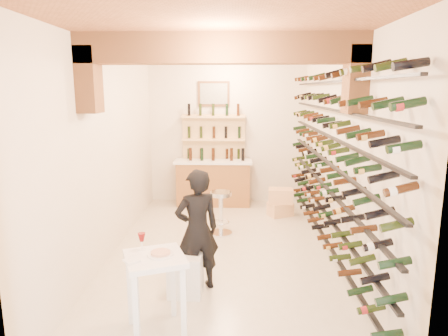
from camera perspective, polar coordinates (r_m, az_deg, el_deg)
name	(u,v)px	position (r m, az deg, el deg)	size (l,w,h in m)	color
ground	(223,251)	(6.46, -0.07, -11.92)	(6.00, 6.00, 0.00)	beige
room_shell	(223,110)	(5.69, -0.16, 8.34)	(3.52, 6.02, 3.21)	beige
wine_rack	(325,156)	(6.17, 14.29, 1.65)	(0.32, 5.70, 2.56)	black
back_counter	(213,181)	(8.83, -1.53, -1.93)	(1.70, 0.62, 1.29)	#9B642F
back_shelving	(214,151)	(8.94, -1.47, 2.39)	(1.40, 0.31, 2.73)	#E4BF80
tasting_table	(155,270)	(4.30, -9.89, -14.23)	(0.76, 0.76, 1.04)	white
white_stool	(186,274)	(5.17, -5.55, -14.95)	(0.41, 0.41, 0.52)	white
person	(197,230)	(5.08, -3.88, -8.92)	(0.58, 0.38, 1.58)	black
chrome_barstool	(221,210)	(7.05, -0.46, -6.02)	(0.40, 0.40, 0.78)	silver
crate_lower	(280,209)	(8.22, 8.10, -5.88)	(0.46, 0.32, 0.28)	#E2AE7C
crate_upper	(281,196)	(8.14, 8.15, -3.98)	(0.49, 0.34, 0.29)	#E2AE7C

